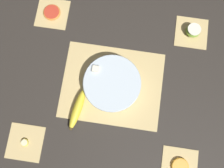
{
  "coord_description": "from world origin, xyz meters",
  "views": [
    {
      "loc": [
        0.02,
        -0.16,
        0.97
      ],
      "look_at": [
        0.0,
        0.0,
        0.03
      ],
      "focal_mm": 35.0,
      "sensor_mm": 36.0,
      "label": 1
    }
  ],
  "objects_px": {
    "grapefruit_slice": "(52,12)",
    "fruit_salad_bowl": "(112,84)",
    "apple_half": "(193,31)",
    "banana_coin_single": "(24,143)",
    "orange_slice_whole": "(180,167)",
    "whole_banana": "(77,109)"
  },
  "relations": [
    {
      "from": "banana_coin_single",
      "to": "whole_banana",
      "type": "bearing_deg",
      "value": 40.59
    },
    {
      "from": "fruit_salad_bowl",
      "to": "apple_half",
      "type": "height_order",
      "value": "fruit_salad_bowl"
    },
    {
      "from": "whole_banana",
      "to": "banana_coin_single",
      "type": "bearing_deg",
      "value": -139.41
    },
    {
      "from": "whole_banana",
      "to": "apple_half",
      "type": "distance_m",
      "value": 0.63
    },
    {
      "from": "whole_banana",
      "to": "grapefruit_slice",
      "type": "relative_size",
      "value": 2.27
    },
    {
      "from": "whole_banana",
      "to": "apple_half",
      "type": "bearing_deg",
      "value": 42.96
    },
    {
      "from": "apple_half",
      "to": "whole_banana",
      "type": "bearing_deg",
      "value": -137.04
    },
    {
      "from": "whole_banana",
      "to": "grapefruit_slice",
      "type": "xyz_separation_m",
      "value": [
        -0.2,
        0.43,
        -0.01
      ]
    },
    {
      "from": "fruit_salad_bowl",
      "to": "whole_banana",
      "type": "bearing_deg",
      "value": -135.39
    },
    {
      "from": "orange_slice_whole",
      "to": "grapefruit_slice",
      "type": "height_order",
      "value": "grapefruit_slice"
    },
    {
      "from": "banana_coin_single",
      "to": "orange_slice_whole",
      "type": "bearing_deg",
      "value": 0.0
    },
    {
      "from": "apple_half",
      "to": "orange_slice_whole",
      "type": "height_order",
      "value": "apple_half"
    },
    {
      "from": "whole_banana",
      "to": "apple_half",
      "type": "xyz_separation_m",
      "value": [
        0.46,
        0.43,
        0.0
      ]
    },
    {
      "from": "whole_banana",
      "to": "orange_slice_whole",
      "type": "bearing_deg",
      "value": -20.34
    },
    {
      "from": "fruit_salad_bowl",
      "to": "whole_banana",
      "type": "xyz_separation_m",
      "value": [
        -0.13,
        -0.13,
        -0.01
      ]
    },
    {
      "from": "apple_half",
      "to": "banana_coin_single",
      "type": "xyz_separation_m",
      "value": [
        -0.66,
        -0.6,
        -0.01
      ]
    },
    {
      "from": "apple_half",
      "to": "grapefruit_slice",
      "type": "bearing_deg",
      "value": 180.0
    },
    {
      "from": "whole_banana",
      "to": "grapefruit_slice",
      "type": "distance_m",
      "value": 0.48
    },
    {
      "from": "grapefruit_slice",
      "to": "fruit_salad_bowl",
      "type": "bearing_deg",
      "value": -42.26
    },
    {
      "from": "apple_half",
      "to": "orange_slice_whole",
      "type": "xyz_separation_m",
      "value": [
        0.0,
        -0.6,
        -0.01
      ]
    },
    {
      "from": "whole_banana",
      "to": "banana_coin_single",
      "type": "xyz_separation_m",
      "value": [
        -0.2,
        -0.17,
        -0.01
      ]
    },
    {
      "from": "grapefruit_slice",
      "to": "apple_half",
      "type": "bearing_deg",
      "value": 0.0
    }
  ]
}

